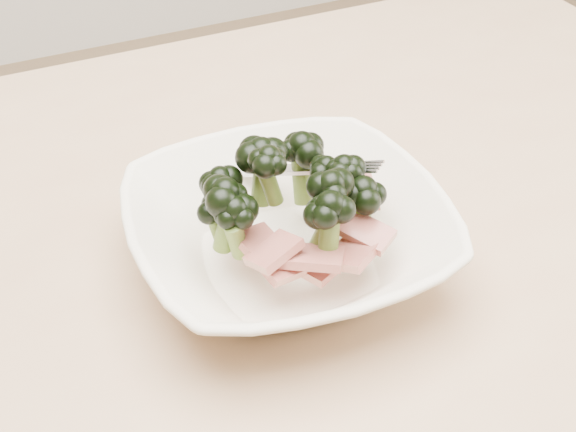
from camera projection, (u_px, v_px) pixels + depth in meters
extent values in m
cube|color=tan|center=(235.00, 272.00, 0.67)|extent=(1.20, 0.80, 0.04)
cylinder|color=tan|center=(469.00, 220.00, 1.34)|extent=(0.06, 0.06, 0.71)
imported|color=#F3E5CD|center=(288.00, 235.00, 0.63)|extent=(0.27, 0.27, 0.06)
cylinder|color=#4F6822|center=(269.00, 183.00, 0.60)|extent=(0.02, 0.02, 0.04)
ellipsoid|color=black|center=(269.00, 157.00, 0.59)|extent=(0.03, 0.03, 0.03)
cylinder|color=#4F6822|center=(236.00, 239.00, 0.59)|extent=(0.02, 0.03, 0.05)
ellipsoid|color=black|center=(235.00, 210.00, 0.58)|extent=(0.03, 0.03, 0.03)
cylinder|color=#4F6822|center=(227.00, 224.00, 0.60)|extent=(0.02, 0.02, 0.05)
ellipsoid|color=black|center=(225.00, 192.00, 0.58)|extent=(0.04, 0.04, 0.03)
cylinder|color=#4F6822|center=(355.00, 208.00, 0.64)|extent=(0.02, 0.01, 0.03)
ellipsoid|color=black|center=(357.00, 186.00, 0.63)|extent=(0.04, 0.04, 0.03)
cylinder|color=#4F6822|center=(302.00, 176.00, 0.67)|extent=(0.02, 0.03, 0.05)
ellipsoid|color=black|center=(302.00, 145.00, 0.65)|extent=(0.04, 0.04, 0.03)
cylinder|color=#4F6822|center=(329.00, 232.00, 0.59)|extent=(0.02, 0.02, 0.04)
ellipsoid|color=black|center=(330.00, 205.00, 0.57)|extent=(0.04, 0.04, 0.03)
cylinder|color=#4F6822|center=(326.00, 191.00, 0.64)|extent=(0.02, 0.01, 0.04)
ellipsoid|color=black|center=(327.00, 167.00, 0.63)|extent=(0.03, 0.03, 0.02)
cylinder|color=#4F6822|center=(219.00, 229.00, 0.61)|extent=(0.02, 0.02, 0.04)
ellipsoid|color=black|center=(217.00, 207.00, 0.60)|extent=(0.03, 0.03, 0.03)
cylinder|color=#4F6822|center=(343.00, 191.00, 0.64)|extent=(0.02, 0.02, 0.04)
ellipsoid|color=black|center=(344.00, 166.00, 0.62)|extent=(0.03, 0.03, 0.03)
cylinder|color=#4F6822|center=(362.00, 215.00, 0.63)|extent=(0.02, 0.02, 0.04)
ellipsoid|color=black|center=(363.00, 190.00, 0.61)|extent=(0.04, 0.04, 0.03)
cylinder|color=#4F6822|center=(330.00, 212.00, 0.61)|extent=(0.02, 0.02, 0.04)
ellipsoid|color=black|center=(331.00, 184.00, 0.59)|extent=(0.04, 0.04, 0.03)
cylinder|color=#4F6822|center=(324.00, 232.00, 0.59)|extent=(0.02, 0.02, 0.04)
ellipsoid|color=black|center=(324.00, 208.00, 0.58)|extent=(0.03, 0.03, 0.03)
cylinder|color=#4F6822|center=(262.00, 180.00, 0.64)|extent=(0.03, 0.03, 0.05)
ellipsoid|color=black|center=(261.00, 151.00, 0.62)|extent=(0.04, 0.04, 0.03)
cylinder|color=#4F6822|center=(222.00, 203.00, 0.64)|extent=(0.01, 0.02, 0.04)
ellipsoid|color=black|center=(220.00, 179.00, 0.62)|extent=(0.03, 0.03, 0.03)
cube|color=maroon|center=(325.00, 261.00, 0.61)|extent=(0.05, 0.04, 0.01)
cube|color=maroon|center=(269.00, 254.00, 0.59)|extent=(0.04, 0.06, 0.02)
cube|color=maroon|center=(307.00, 257.00, 0.59)|extent=(0.06, 0.06, 0.02)
cube|color=maroon|center=(274.00, 252.00, 0.58)|extent=(0.04, 0.04, 0.02)
cube|color=maroon|center=(354.00, 194.00, 0.64)|extent=(0.05, 0.06, 0.02)
cube|color=maroon|center=(355.00, 250.00, 0.60)|extent=(0.06, 0.05, 0.02)
cube|color=maroon|center=(362.00, 230.00, 0.61)|extent=(0.05, 0.05, 0.02)
cube|color=maroon|center=(249.00, 240.00, 0.63)|extent=(0.03, 0.05, 0.02)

